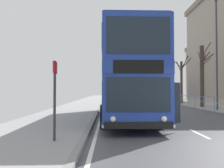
# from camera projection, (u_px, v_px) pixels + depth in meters

# --- Properties ---
(ground) EXTENTS (15.80, 140.00, 0.20)m
(ground) POSITION_uv_depth(u_px,v_px,m) (209.00, 150.00, 6.44)
(ground) COLOR #4A4A4F
(double_decker_bus_main) EXTENTS (3.40, 10.64, 4.57)m
(double_decker_bus_main) POSITION_uv_depth(u_px,v_px,m) (125.00, 78.00, 13.47)
(double_decker_bus_main) COLOR navy
(double_decker_bus_main) RESTS_ON ground
(background_bus_far_lane) EXTENTS (2.90, 10.74, 3.13)m
(background_bus_far_lane) POSITION_uv_depth(u_px,v_px,m) (150.00, 90.00, 35.70)
(background_bus_far_lane) COLOR navy
(background_bus_far_lane) RESTS_ON ground
(pedestrian_railing_far_kerb) EXTENTS (0.05, 31.36, 1.08)m
(pedestrian_railing_far_kerb) POSITION_uv_depth(u_px,v_px,m) (204.00, 100.00, 19.56)
(pedestrian_railing_far_kerb) COLOR #598CC6
(pedestrian_railing_far_kerb) RESTS_ON ground
(bus_stop_sign_near) EXTENTS (0.08, 0.44, 2.43)m
(bus_stop_sign_near) POSITION_uv_depth(u_px,v_px,m) (55.00, 91.00, 7.17)
(bus_stop_sign_near) COLOR #2D2D33
(bus_stop_sign_near) RESTS_ON ground
(street_lamp_far_side) EXTENTS (0.28, 0.60, 8.91)m
(street_lamp_far_side) POSITION_uv_depth(u_px,v_px,m) (217.00, 46.00, 18.66)
(street_lamp_far_side) COLOR #38383D
(street_lamp_far_side) RESTS_ON ground
(bare_tree_far_00) EXTENTS (1.26, 3.01, 5.89)m
(bare_tree_far_00) POSITION_uv_depth(u_px,v_px,m) (202.00, 75.00, 22.31)
(bare_tree_far_00) COLOR #423328
(bare_tree_far_00) RESTS_ON ground
(bare_tree_far_01) EXTENTS (1.85, 2.77, 5.74)m
(bare_tree_far_01) POSITION_uv_depth(u_px,v_px,m) (182.00, 79.00, 28.64)
(bare_tree_far_01) COLOR #423328
(bare_tree_far_01) RESTS_ON ground
(background_building_01) EXTENTS (9.56, 10.72, 10.30)m
(background_building_01) POSITION_uv_depth(u_px,v_px,m) (220.00, 71.00, 42.87)
(background_building_01) COLOR gray
(background_building_01) RESTS_ON ground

